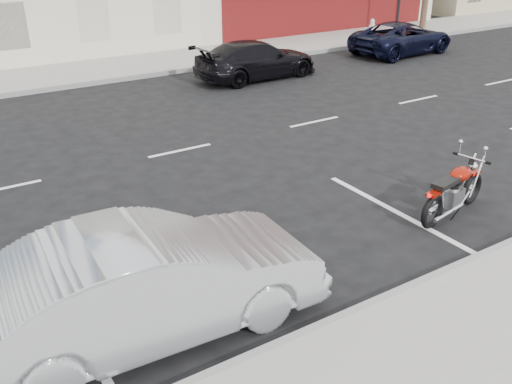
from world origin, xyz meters
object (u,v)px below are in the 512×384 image
at_px(fire_hydrant, 372,26).
at_px(sedan_silver, 149,283).
at_px(suv_far, 402,38).
at_px(car_far, 256,60).
at_px(motorcycle, 473,181).

distance_m(fire_hydrant, sedan_silver, 22.33).
distance_m(suv_far, car_far, 7.23).
bearing_deg(car_far, fire_hydrant, -70.34).
bearing_deg(motorcycle, car_far, 69.45).
bearing_deg(motorcycle, fire_hydrant, 42.41).
xyz_separation_m(fire_hydrant, suv_far, (-1.50, -3.36, 0.11)).
bearing_deg(fire_hydrant, motorcycle, -126.95).
bearing_deg(sedan_silver, motorcycle, -84.98).
relative_size(fire_hydrant, motorcycle, 0.36).
xyz_separation_m(fire_hydrant, car_far, (-8.73, -3.61, 0.11)).
bearing_deg(motorcycle, suv_far, 39.05).
height_order(suv_far, car_far, car_far).
xyz_separation_m(motorcycle, sedan_silver, (-6.63, -0.25, 0.29)).
xyz_separation_m(motorcycle, suv_far, (9.05, 10.66, 0.18)).
bearing_deg(suv_far, sedan_silver, 120.51).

